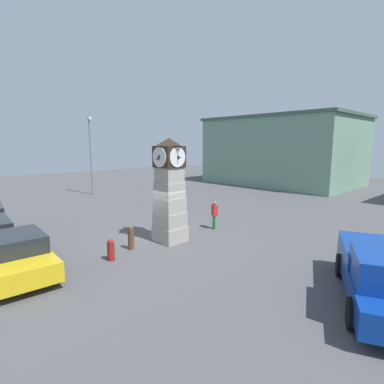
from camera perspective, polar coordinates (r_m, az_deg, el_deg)
ground_plane at (r=15.06m, az=-6.36°, el=-8.95°), size 76.68×76.68×0.00m
clock_tower at (r=14.21m, az=-4.29°, el=-0.14°), size 1.56×1.48×4.94m
bollard_near_tower at (r=13.77m, az=-11.55°, el=-8.49°), size 0.27×0.27×1.05m
bollard_mid_row at (r=12.73m, az=-15.19°, el=-10.54°), size 0.30×0.30×0.88m
car_by_building at (r=12.35m, az=-30.39°, el=-10.52°), size 3.97×2.29×1.53m
pickup_truck at (r=10.57m, az=32.58°, el=-13.04°), size 3.99×5.82×1.85m
pedestrian_near_bench at (r=16.57m, az=4.30°, el=-4.06°), size 0.47×0.40×1.56m
street_lamp_near_road at (r=29.13m, az=-18.76°, el=7.45°), size 0.50×0.24×7.06m
warehouse_blue_far at (r=36.94m, az=16.91°, el=7.51°), size 16.33×11.68×7.69m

